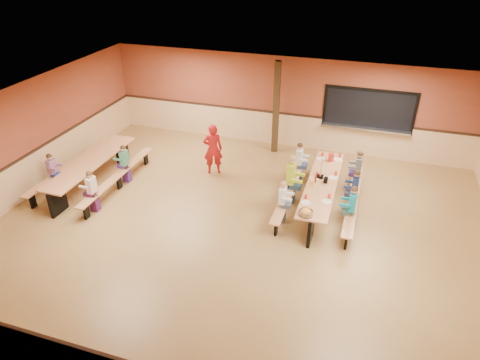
% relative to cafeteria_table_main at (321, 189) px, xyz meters
% --- Properties ---
extents(ground, '(12.00, 12.00, 0.00)m').
position_rel_cafeteria_table_main_xyz_m(ground, '(-1.75, -1.52, -0.53)').
color(ground, olive).
rests_on(ground, ground).
extents(room_envelope, '(12.04, 10.04, 3.02)m').
position_rel_cafeteria_table_main_xyz_m(room_envelope, '(-1.75, -1.52, 0.16)').
color(room_envelope, brown).
rests_on(room_envelope, ground).
extents(kitchen_pass_through, '(2.78, 0.28, 1.38)m').
position_rel_cafeteria_table_main_xyz_m(kitchen_pass_through, '(0.85, 3.44, 0.96)').
color(kitchen_pass_through, black).
rests_on(kitchen_pass_through, ground).
extents(structural_post, '(0.18, 0.18, 3.00)m').
position_rel_cafeteria_table_main_xyz_m(structural_post, '(-1.95, 2.88, 0.97)').
color(structural_post, '#312110').
rests_on(structural_post, ground).
extents(cafeteria_table_main, '(1.91, 3.70, 0.74)m').
position_rel_cafeteria_table_main_xyz_m(cafeteria_table_main, '(0.00, 0.00, 0.00)').
color(cafeteria_table_main, '#C07B4C').
rests_on(cafeteria_table_main, ground).
extents(cafeteria_table_second, '(1.91, 3.70, 0.74)m').
position_rel_cafeteria_table_main_xyz_m(cafeteria_table_second, '(-6.39, -0.81, 0.00)').
color(cafeteria_table_second, '#C07B4C').
rests_on(cafeteria_table_second, ground).
extents(seated_child_white_left, '(0.34, 0.27, 1.14)m').
position_rel_cafeteria_table_main_xyz_m(seated_child_white_left, '(-0.83, -0.97, 0.04)').
color(seated_child_white_left, white).
rests_on(seated_child_white_left, ground).
extents(seated_adult_yellow, '(0.44, 0.36, 1.36)m').
position_rel_cafeteria_table_main_xyz_m(seated_adult_yellow, '(-0.83, 0.00, 0.16)').
color(seated_adult_yellow, '#ABC824').
rests_on(seated_adult_yellow, ground).
extents(seated_child_grey_left, '(0.36, 0.30, 1.19)m').
position_rel_cafeteria_table_main_xyz_m(seated_child_grey_left, '(-0.83, 1.17, 0.07)').
color(seated_child_grey_left, silver).
rests_on(seated_child_grey_left, ground).
extents(seated_child_teal_right, '(0.36, 0.30, 1.20)m').
position_rel_cafeteria_table_main_xyz_m(seated_child_teal_right, '(0.83, -0.80, 0.07)').
color(seated_child_teal_right, '#0F7684').
rests_on(seated_child_teal_right, ground).
extents(seated_child_navy_right, '(0.35, 0.29, 1.17)m').
position_rel_cafeteria_table_main_xyz_m(seated_child_navy_right, '(0.83, 0.06, 0.06)').
color(seated_child_navy_right, '#18254D').
rests_on(seated_child_navy_right, ground).
extents(seated_child_char_right, '(0.36, 0.29, 1.18)m').
position_rel_cafeteria_table_main_xyz_m(seated_child_char_right, '(0.83, 1.16, 0.06)').
color(seated_child_char_right, '#54595F').
rests_on(seated_child_char_right, ground).
extents(seated_child_purple_sec, '(0.32, 0.27, 1.12)m').
position_rel_cafeteria_table_main_xyz_m(seated_child_purple_sec, '(-7.21, -1.43, 0.03)').
color(seated_child_purple_sec, '#8F5780').
rests_on(seated_child_purple_sec, ground).
extents(seated_child_green_sec, '(0.34, 0.27, 1.14)m').
position_rel_cafeteria_table_main_xyz_m(seated_child_green_sec, '(-5.56, -0.39, 0.04)').
color(seated_child_green_sec, '#3D8063').
rests_on(seated_child_green_sec, ground).
extents(seated_child_tan_sec, '(0.34, 0.28, 1.14)m').
position_rel_cafeteria_table_main_xyz_m(seated_child_tan_sec, '(-5.56, -1.98, 0.05)').
color(seated_child_tan_sec, beige).
rests_on(seated_child_tan_sec, ground).
extents(standing_woman, '(0.67, 0.58, 1.56)m').
position_rel_cafeteria_table_main_xyz_m(standing_woman, '(-3.35, 0.88, 0.26)').
color(standing_woman, '#A51213').
rests_on(standing_woman, ground).
extents(punch_pitcher, '(0.16, 0.16, 0.22)m').
position_rel_cafeteria_table_main_xyz_m(punch_pitcher, '(0.05, 1.26, 0.32)').
color(punch_pitcher, red).
rests_on(punch_pitcher, cafeteria_table_main).
extents(chip_bowl, '(0.32, 0.32, 0.15)m').
position_rel_cafeteria_table_main_xyz_m(chip_bowl, '(-0.14, -1.61, 0.29)').
color(chip_bowl, '#FAA227').
rests_on(chip_bowl, cafeteria_table_main).
extents(napkin_dispenser, '(0.10, 0.14, 0.13)m').
position_rel_cafeteria_table_main_xyz_m(napkin_dispenser, '(0.08, 0.02, 0.28)').
color(napkin_dispenser, black).
rests_on(napkin_dispenser, cafeteria_table_main).
extents(condiment_mustard, '(0.06, 0.06, 0.17)m').
position_rel_cafeteria_table_main_xyz_m(condiment_mustard, '(-0.20, -0.27, 0.30)').
color(condiment_mustard, yellow).
rests_on(condiment_mustard, cafeteria_table_main).
extents(condiment_ketchup, '(0.06, 0.06, 0.17)m').
position_rel_cafeteria_table_main_xyz_m(condiment_ketchup, '(-0.18, -0.05, 0.30)').
color(condiment_ketchup, '#B2140F').
rests_on(condiment_ketchup, cafeteria_table_main).
extents(table_paddle, '(0.16, 0.16, 0.56)m').
position_rel_cafeteria_table_main_xyz_m(table_paddle, '(-0.09, 0.23, 0.35)').
color(table_paddle, black).
rests_on(table_paddle, cafeteria_table_main).
extents(place_settings, '(0.65, 3.30, 0.11)m').
position_rel_cafeteria_table_main_xyz_m(place_settings, '(0.00, 0.00, 0.27)').
color(place_settings, beige).
rests_on(place_settings, cafeteria_table_main).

